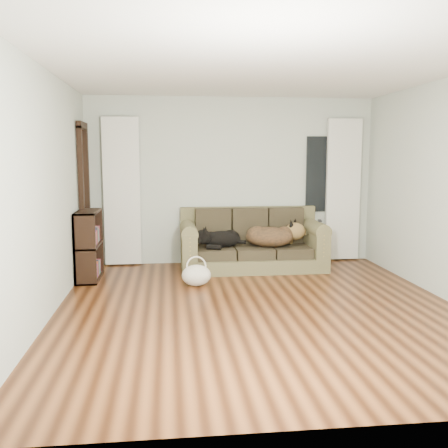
{
  "coord_description": "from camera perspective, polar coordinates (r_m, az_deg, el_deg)",
  "views": [
    {
      "loc": [
        -1.0,
        -5.33,
        1.69
      ],
      "look_at": [
        -0.22,
        1.6,
        0.74
      ],
      "focal_mm": 40.0,
      "sensor_mm": 36.0,
      "label": 1
    }
  ],
  "objects": [
    {
      "name": "curtain_right",
      "position": [
        8.25,
        13.44,
        3.81
      ],
      "size": [
        0.55,
        0.08,
        2.25
      ],
      "primitive_type": "cube",
      "color": "silver",
      "rests_on": "ground"
    },
    {
      "name": "wall_left",
      "position": [
        5.48,
        -19.62,
        3.23
      ],
      "size": [
        0.04,
        5.0,
        2.6
      ],
      "primitive_type": "cube",
      "color": "#B5BDAE",
      "rests_on": "ground"
    },
    {
      "name": "window_pane",
      "position": [
        8.18,
        11.06,
        5.6
      ],
      "size": [
        0.5,
        0.03,
        1.2
      ],
      "primitive_type": "cube",
      "color": "black",
      "rests_on": "wall_back"
    },
    {
      "name": "bookshelf",
      "position": [
        7.1,
        -15.18,
        -2.15
      ],
      "size": [
        0.33,
        0.78,
        0.95
      ],
      "primitive_type": "cube",
      "rotation": [
        0.0,
        0.0,
        0.06
      ],
      "color": "black",
      "rests_on": "floor"
    },
    {
      "name": "sofa",
      "position": [
        7.51,
        3.27,
        -1.74
      ],
      "size": [
        2.13,
        0.92,
        0.87
      ],
      "primitive_type": "cube",
      "color": "brown",
      "rests_on": "floor"
    },
    {
      "name": "curtain_left",
      "position": [
        7.8,
        -11.59,
        3.64
      ],
      "size": [
        0.55,
        0.08,
        2.25
      ],
      "primitive_type": "cube",
      "color": "silver",
      "rests_on": "ground"
    },
    {
      "name": "tote_bag",
      "position": [
        6.57,
        -3.18,
        -5.71
      ],
      "size": [
        0.46,
        0.41,
        0.28
      ],
      "primitive_type": "ellipsoid",
      "rotation": [
        0.0,
        0.0,
        -0.35
      ],
      "color": "silver",
      "rests_on": "floor"
    },
    {
      "name": "door_casing",
      "position": [
        7.5,
        -15.63,
        2.59
      ],
      "size": [
        0.07,
        0.6,
        2.1
      ],
      "primitive_type": "cube",
      "color": "black",
      "rests_on": "ground"
    },
    {
      "name": "tv_remote",
      "position": [
        7.6,
        10.89,
        0.38
      ],
      "size": [
        0.08,
        0.18,
        0.02
      ],
      "primitive_type": "cube",
      "rotation": [
        0.0,
        0.0,
        -0.21
      ],
      "color": "black",
      "rests_on": "sofa"
    },
    {
      "name": "wall_back",
      "position": [
        7.9,
        0.85,
        4.94
      ],
      "size": [
        4.5,
        0.04,
        2.6
      ],
      "primitive_type": "cube",
      "color": "#B5BDAE",
      "rests_on": "ground"
    },
    {
      "name": "ceiling",
      "position": [
        5.49,
        4.34,
        17.27
      ],
      "size": [
        5.0,
        5.0,
        0.0
      ],
      "primitive_type": "plane",
      "color": "white",
      "rests_on": "ground"
    },
    {
      "name": "dog_shepherd",
      "position": [
        7.49,
        5.54,
        -1.48
      ],
      "size": [
        0.87,
        0.74,
        0.33
      ],
      "primitive_type": "ellipsoid",
      "rotation": [
        0.0,
        0.0,
        2.81
      ],
      "color": "black",
      "rests_on": "sofa"
    },
    {
      "name": "dog_black_lab",
      "position": [
        7.39,
        -0.51,
        -1.65
      ],
      "size": [
        0.62,
        0.45,
        0.25
      ],
      "primitive_type": "ellipsoid",
      "rotation": [
        0.0,
        0.0,
        0.08
      ],
      "color": "black",
      "rests_on": "sofa"
    },
    {
      "name": "floor",
      "position": [
        5.68,
        4.07,
        -9.58
      ],
      "size": [
        5.0,
        5.0,
        0.0
      ],
      "primitive_type": "plane",
      "color": "#331709",
      "rests_on": "ground"
    }
  ]
}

